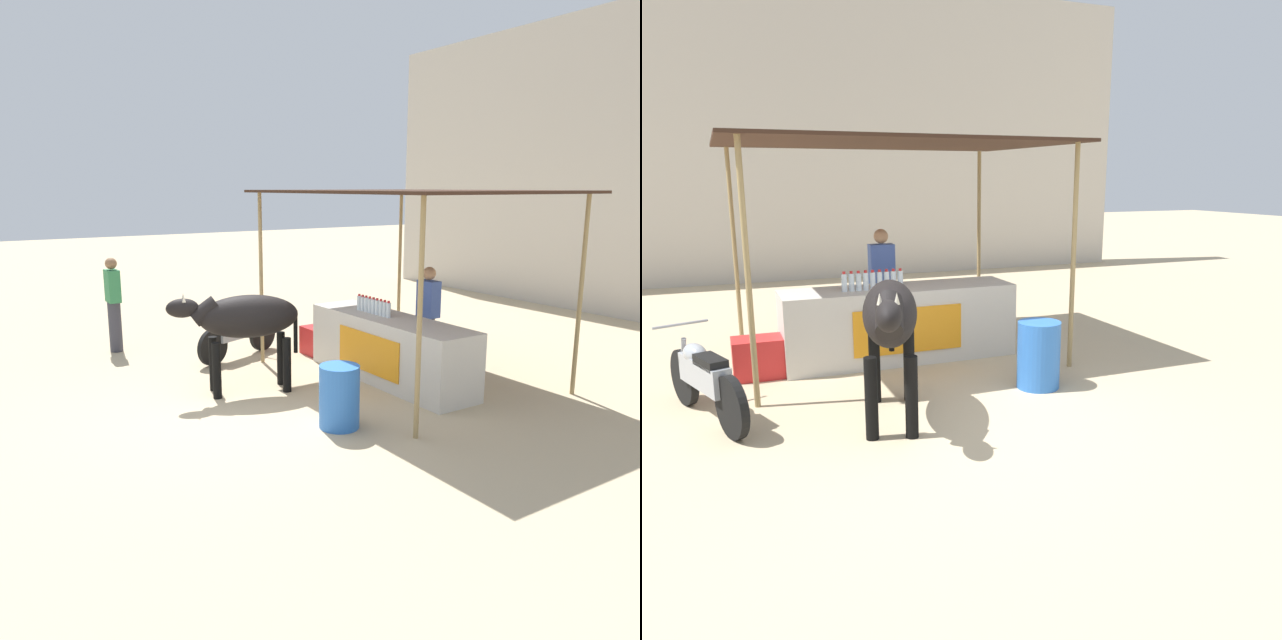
{
  "view_description": "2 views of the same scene",
  "coord_description": "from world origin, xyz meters",
  "views": [
    {
      "loc": [
        6.96,
        -3.52,
        2.83
      ],
      "look_at": [
        -0.48,
        1.28,
        0.94
      ],
      "focal_mm": 35.0,
      "sensor_mm": 36.0,
      "label": 1
    },
    {
      "loc": [
        -2.23,
        -5.45,
        2.36
      ],
      "look_at": [
        0.33,
        0.84,
        0.79
      ],
      "focal_mm": 35.0,
      "sensor_mm": 36.0,
      "label": 2
    }
  ],
  "objects": [
    {
      "name": "motorcycle_parked",
      "position": [
        -2.37,
        0.88,
        0.43
      ],
      "size": [
        0.81,
        1.71,
        0.9
      ],
      "color": "black",
      "rests_on": "ground"
    },
    {
      "name": "passerby_on_street",
      "position": [
        -3.91,
        -0.77,
        0.85
      ],
      "size": [
        0.34,
        0.22,
        1.65
      ],
      "color": "#383842",
      "rests_on": "ground"
    },
    {
      "name": "ground_plane",
      "position": [
        0.0,
        0.0,
        0.0
      ],
      "size": [
        60.0,
        60.0,
        0.0
      ],
      "primitive_type": "plane",
      "color": "tan"
    },
    {
      "name": "cow",
      "position": [
        -0.68,
        0.16,
        1.03
      ],
      "size": [
        0.89,
        1.85,
        1.44
      ],
      "color": "black",
      "rests_on": "ground"
    },
    {
      "name": "vendor_behind_counter",
      "position": [
        -0.02,
        2.95,
        0.85
      ],
      "size": [
        0.34,
        0.22,
        1.65
      ],
      "color": "#383842",
      "rests_on": "ground"
    },
    {
      "name": "water_bottle_row",
      "position": [
        -0.35,
        2.15,
        1.07
      ],
      "size": [
        0.79,
        0.07,
        0.25
      ],
      "color": "silver",
      "rests_on": "stall_counter"
    },
    {
      "name": "cooler_box",
      "position": [
        -1.78,
        2.1,
        0.24
      ],
      "size": [
        0.6,
        0.44,
        0.48
      ],
      "primitive_type": "cube",
      "color": "red",
      "rests_on": "ground"
    },
    {
      "name": "stall_counter",
      "position": [
        0.0,
        2.2,
        0.48
      ],
      "size": [
        3.0,
        0.82,
        0.96
      ],
      "color": "beige",
      "rests_on": "ground"
    },
    {
      "name": "water_barrel",
      "position": [
        1.13,
        0.51,
        0.38
      ],
      "size": [
        0.49,
        0.49,
        0.77
      ],
      "primitive_type": "cylinder",
      "color": "blue",
      "rests_on": "ground"
    },
    {
      "name": "stall_awning",
      "position": [
        0.0,
        2.5,
        2.67
      ],
      "size": [
        4.2,
        3.2,
        2.79
      ],
      "color": "#382319",
      "rests_on": "ground"
    }
  ]
}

